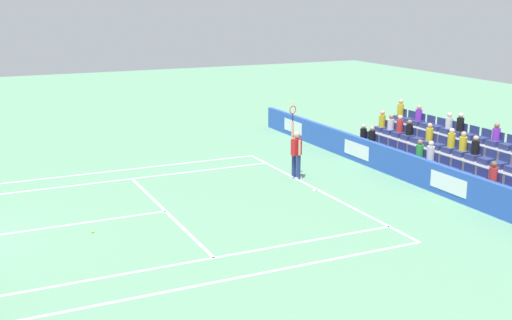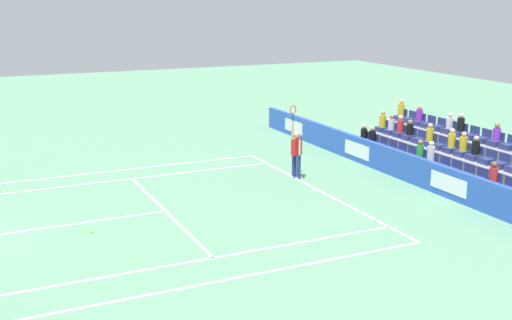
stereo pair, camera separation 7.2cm
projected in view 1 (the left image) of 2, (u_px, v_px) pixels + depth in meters
line_baseline at (317, 190)px, 22.35m from camera, size 10.97×0.10×0.01m
line_service at (166, 211)px, 20.09m from camera, size 8.23×0.10×0.01m
line_centre_service at (60, 226)px, 18.77m from camera, size 0.10×6.40×0.01m
line_singles_sideline_left at (120, 180)px, 23.51m from camera, size 0.10×11.89×0.01m
line_singles_sideline_right at (197, 261)px, 16.29m from camera, size 0.10×11.89×0.01m
line_doubles_sideline_left at (111, 171)px, 24.71m from camera, size 0.10×11.89×0.01m
line_doubles_sideline_right at (217, 282)px, 15.08m from camera, size 0.10×11.89×0.01m
line_centre_mark at (315, 190)px, 22.31m from camera, size 0.10×0.20×0.01m
sponsor_barrier at (400, 165)px, 23.67m from camera, size 21.61×0.22×1.02m
tennis_player at (296, 152)px, 23.50m from camera, size 0.54×0.41×2.85m
stadium_stand at (448, 157)px, 24.64m from camera, size 8.68×2.85×2.18m
loose_tennis_ball at (93, 232)px, 18.23m from camera, size 0.07×0.07×0.07m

